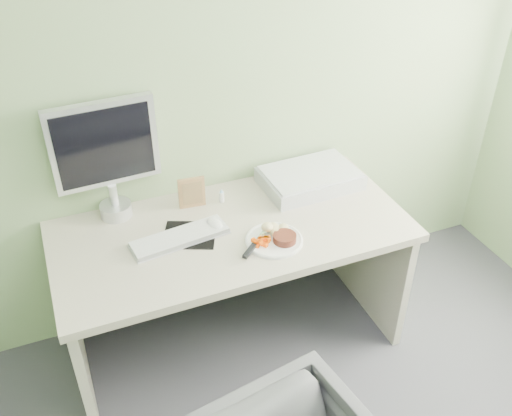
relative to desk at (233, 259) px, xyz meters
name	(u,v)px	position (x,y,z in m)	size (l,w,h in m)	color
wall_back	(199,68)	(0.00, 0.38, 0.80)	(3.50, 3.50, 0.00)	gray
desk	(233,259)	(0.00, 0.00, 0.00)	(1.60, 0.75, 0.73)	#BBAF9C
plate	(274,240)	(0.14, -0.16, 0.19)	(0.25, 0.25, 0.01)	white
steak	(285,238)	(0.17, -0.19, 0.21)	(0.10, 0.10, 0.03)	black
potato_pile	(274,227)	(0.16, -0.12, 0.22)	(0.10, 0.07, 0.06)	tan
carrot_heap	(262,240)	(0.07, -0.17, 0.22)	(0.07, 0.06, 0.04)	#F34F05
steak_knife	(254,246)	(0.03, -0.18, 0.21)	(0.20, 0.18, 0.02)	silver
mousepad	(190,235)	(-0.19, 0.02, 0.18)	(0.23, 0.20, 0.00)	black
keyboard	(180,237)	(-0.24, 0.01, 0.20)	(0.43, 0.13, 0.02)	white
computer_mouse	(215,224)	(-0.07, 0.03, 0.20)	(0.06, 0.11, 0.04)	white
photo_frame	(192,193)	(-0.11, 0.23, 0.26)	(0.13, 0.01, 0.16)	#926444
eyedrop_bottle	(222,196)	(0.03, 0.22, 0.22)	(0.02, 0.02, 0.07)	white
scanner	(310,179)	(0.48, 0.19, 0.22)	(0.47, 0.31, 0.07)	#B7BABE
monitor	(106,154)	(-0.46, 0.31, 0.50)	(0.47, 0.14, 0.56)	silver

